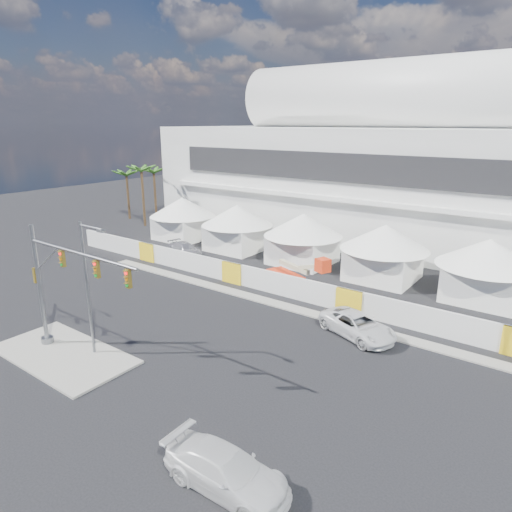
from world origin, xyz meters
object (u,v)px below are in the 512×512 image
Objects in this scene: traffic_mast at (56,286)px; boom_lift at (292,276)px; sedan_silver at (348,319)px; pickup_near at (226,470)px; lot_car_c at (185,249)px; streetlight_median at (89,280)px; pickup_curb at (358,325)px.

boom_lift is at bearing 74.47° from traffic_mast.
sedan_silver is 0.69× the size of pickup_near.
lot_car_c is 0.46× the size of traffic_mast.
sedan_silver is 18.31m from streetlight_median.
lot_car_c is (-23.54, 6.71, 0.03)m from sedan_silver.
boom_lift reaches higher than pickup_near.
traffic_mast is (-14.54, -13.81, 3.89)m from pickup_curb.
boom_lift is at bearing 23.71° from pickup_near.
lot_car_c is at bearing -164.46° from boom_lift.
pickup_curb is 20.43m from traffic_mast.
boom_lift is at bearing 50.27° from sedan_silver.
streetlight_median is at bearing 73.73° from pickup_near.
pickup_near is at bearing -42.19° from boom_lift.
traffic_mast reaches higher than pickup_near.
pickup_curb is 1.03× the size of pickup_near.
pickup_near is 15.23m from streetlight_median.
lot_car_c is at bearing 66.12° from sedan_silver.
boom_lift is (-7.93, 4.91, 0.39)m from sedan_silver.
lot_car_c is at bearing 93.88° from pickup_curb.
pickup_near is at bearing -120.15° from lot_car_c.
pickup_curb is at bearing 3.32° from pickup_near.
traffic_mast is (10.17, -21.36, 4.00)m from lot_car_c.
sedan_silver is 0.46× the size of streetlight_median.
lot_car_c is 0.56× the size of streetlight_median.
lot_car_c is 0.60× the size of boom_lift.
pickup_near is at bearing -179.08° from sedan_silver.
sedan_silver is 0.82× the size of lot_car_c.
streetlight_median is (-12.63, -12.71, 4.36)m from pickup_curb.
lot_car_c is at bearing 120.80° from streetlight_median.
sedan_silver is 17.37m from pickup_near.
pickup_curb is 16.38m from pickup_near.
boom_lift is at bearing 79.19° from streetlight_median.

